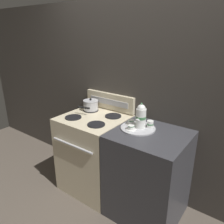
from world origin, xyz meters
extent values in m
plane|color=brown|center=(0.00, 0.00, 0.00)|extent=(6.00, 6.00, 0.00)
cube|color=#423D38|center=(0.00, 0.36, 1.10)|extent=(6.00, 0.05, 2.20)
cube|color=beige|center=(-0.36, 0.00, 0.47)|extent=(0.71, 0.67, 0.94)
cylinder|color=silver|center=(-0.36, -0.35, 0.73)|extent=(0.57, 0.02, 0.02)
cylinder|color=black|center=(-0.53, 0.15, 0.94)|extent=(0.19, 0.19, 0.01)
cylinder|color=black|center=(-0.19, 0.15, 0.94)|extent=(0.19, 0.19, 0.01)
cylinder|color=black|center=(-0.53, -0.15, 0.94)|extent=(0.19, 0.19, 0.01)
cylinder|color=black|center=(-0.19, -0.15, 0.94)|extent=(0.19, 0.19, 0.01)
cube|color=beige|center=(-0.36, 0.31, 1.05)|extent=(0.69, 0.05, 0.20)
cube|color=#B7B7BC|center=(-0.36, 0.28, 1.05)|extent=(0.57, 0.01, 0.07)
cube|color=#38383D|center=(0.36, 0.00, 0.47)|extent=(0.71, 0.67, 0.94)
cylinder|color=#B7B7BC|center=(-0.53, 0.15, 1.00)|extent=(0.18, 0.18, 0.11)
cylinder|color=#B7B7BC|center=(-0.53, 0.15, 1.06)|extent=(0.18, 0.18, 0.01)
sphere|color=black|center=(-0.53, 0.15, 1.08)|extent=(0.03, 0.03, 0.03)
cylinder|color=black|center=(-0.50, -0.01, 1.03)|extent=(0.15, 0.05, 0.02)
cylinder|color=#B2B2B7|center=(0.21, 0.03, 0.94)|extent=(0.35, 0.35, 0.01)
cylinder|color=white|center=(0.22, 0.04, 1.05)|extent=(0.10, 0.10, 0.20)
cylinder|color=#427A4C|center=(0.22, 0.04, 1.06)|extent=(0.10, 0.10, 0.03)
sphere|color=white|center=(0.22, 0.04, 1.15)|extent=(0.09, 0.09, 0.09)
sphere|color=#427A4C|center=(0.22, 0.04, 1.20)|extent=(0.02, 0.02, 0.02)
cone|color=white|center=(0.22, -0.03, 1.06)|extent=(0.03, 0.08, 0.06)
cylinder|color=white|center=(0.18, -0.06, 0.95)|extent=(0.10, 0.10, 0.01)
cylinder|color=white|center=(0.18, -0.06, 0.98)|extent=(0.07, 0.07, 0.04)
cylinder|color=#427A4C|center=(0.18, -0.06, 0.99)|extent=(0.07, 0.07, 0.01)
cylinder|color=white|center=(0.10, 0.06, 0.95)|extent=(0.10, 0.10, 0.01)
cylinder|color=white|center=(0.10, 0.06, 0.98)|extent=(0.07, 0.07, 0.04)
cylinder|color=#427A4C|center=(0.10, 0.06, 0.99)|extent=(0.07, 0.07, 0.01)
cylinder|color=white|center=(0.30, 0.10, 0.98)|extent=(0.07, 0.07, 0.07)
cylinder|color=#427A4C|center=(0.30, 0.10, 0.98)|extent=(0.07, 0.07, 0.01)
camera|label=1|loc=(1.18, -1.73, 1.85)|focal=35.00mm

